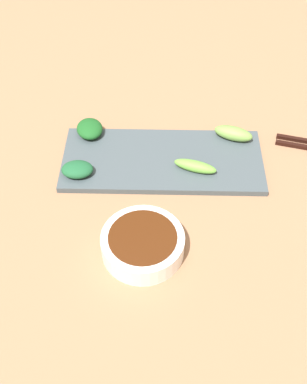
# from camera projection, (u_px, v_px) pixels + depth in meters

# --- Properties ---
(tabletop) EXTENTS (2.10, 2.10, 0.02)m
(tabletop) POSITION_uv_depth(u_px,v_px,m) (152.00, 196.00, 0.89)
(tabletop) COLOR #9B6F4E
(tabletop) RESTS_ON ground
(sauce_bowl) EXTENTS (0.13, 0.13, 0.04)m
(sauce_bowl) POSITION_uv_depth(u_px,v_px,m) (143.00, 243.00, 0.78)
(sauce_bowl) COLOR white
(sauce_bowl) RESTS_ON tabletop
(serving_plate) EXTENTS (0.17, 0.38, 0.01)m
(serving_plate) POSITION_uv_depth(u_px,v_px,m) (163.00, 160.00, 0.93)
(serving_plate) COLOR #445056
(serving_plate) RESTS_ON tabletop
(broccoli_stalk_0) EXTENTS (0.05, 0.08, 0.02)m
(broccoli_stalk_0) POSITION_uv_depth(u_px,v_px,m) (195.00, 166.00, 0.89)
(broccoli_stalk_0) COLOR #6DB340
(broccoli_stalk_0) RESTS_ON serving_plate
(broccoli_stalk_1) EXTENTS (0.05, 0.08, 0.03)m
(broccoli_stalk_1) POSITION_uv_depth(u_px,v_px,m) (233.00, 133.00, 0.95)
(broccoli_stalk_1) COLOR #77A649
(broccoli_stalk_1) RESTS_ON serving_plate
(broccoli_leafy_2) EXTENTS (0.07, 0.07, 0.03)m
(broccoli_leafy_2) POSITION_uv_depth(u_px,v_px,m) (90.00, 129.00, 0.96)
(broccoli_leafy_2) COLOR #1A5821
(broccoli_leafy_2) RESTS_ON serving_plate
(broccoli_leafy_3) EXTENTS (0.05, 0.06, 0.02)m
(broccoli_leafy_3) POSITION_uv_depth(u_px,v_px,m) (77.00, 169.00, 0.89)
(broccoli_leafy_3) COLOR #1D5A32
(broccoli_leafy_3) RESTS_ON serving_plate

